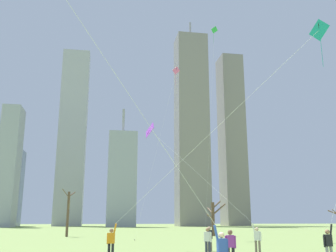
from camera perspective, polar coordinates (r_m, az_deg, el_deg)
The scene contains 16 objects.
kite_flyer_foreground_right_purple at distance 25.76m, azimuth 8.21°, elevation -11.44°, with size 6.40×6.92×9.54m.
kite_flyer_midfield_left_red at distance 13.73m, azimuth 1.64°, elevation -8.62°, with size 11.05×5.20×15.09m.
kite_flyer_midfield_right_teal at distance 20.62m, azimuth -4.99°, elevation -13.40°, with size 9.36×7.44×10.91m.
bystander_watching_nearby at distance 18.35m, azimuth 9.22°, elevation -17.12°, with size 0.51×0.23×1.62m.
bystander_strolling_midfield at distance 27.27m, azimuth 6.17°, elevation -16.04°, with size 0.46×0.34×1.62m.
bystander_far_off_by_trees at distance 23.35m, azimuth 5.89°, elevation -16.45°, with size 0.38×0.40×1.62m.
distant_kite_drifting_right_green at distance 50.07m, azimuth 6.74°, elevation 11.23°, with size 2.90×2.05×26.34m.
distant_kite_drifting_left_pink at distance 48.38m, azimuth 0.75°, elevation 6.33°, with size 5.68×3.41×21.00m.
bare_tree_right_of_center at distance 53.13m, azimuth 6.72°, elevation -13.14°, with size 2.89×2.80×4.59m.
bare_tree_rightmost at distance 52.00m, azimuth -14.53°, elevation -12.16°, with size 1.48×3.17×5.85m.
skyline_squat_block at distance 138.66m, azimuth 3.51°, elevation -0.10°, with size 11.03×9.73×75.75m.
skyline_slender_spire at distance 151.99m, azimuth 9.43°, elevation -1.73°, with size 8.49×9.84×66.23m.
skyline_wide_slab at distance 127.22m, azimuth -22.41°, elevation -5.40°, with size 5.36×8.78×36.33m.
skyline_short_annex at distance 143.86m, azimuth -13.91°, elevation -1.37°, with size 9.67×7.99×63.62m.
skyline_mid_tower_left at distance 121.88m, azimuth -6.84°, elevation -7.69°, with size 8.84×6.99×37.05m.
skyline_mid_tower_right at distance 144.21m, azimuth -23.01°, elevation -8.32°, with size 10.60×10.45×25.82m.
Camera 1 is at (-3.42, -13.93, 2.05)m, focal length 41.29 mm.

